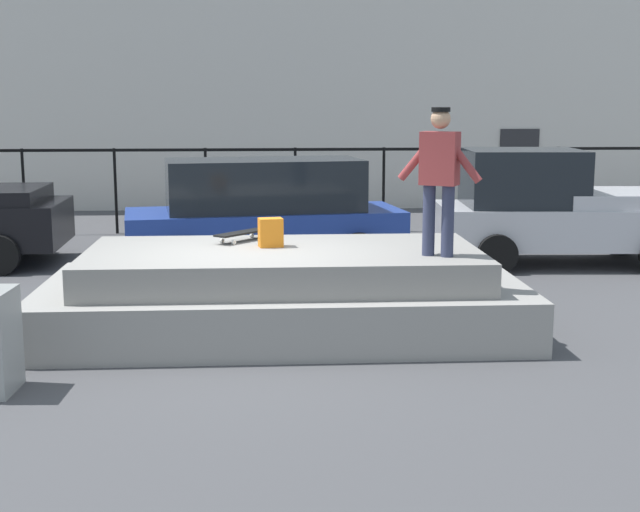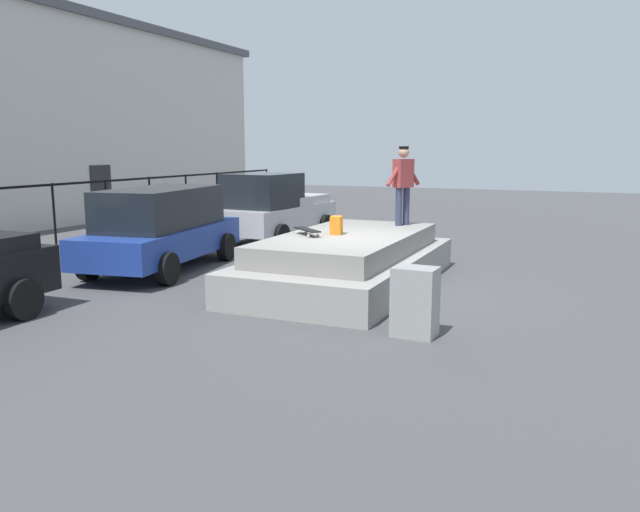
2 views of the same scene
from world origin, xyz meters
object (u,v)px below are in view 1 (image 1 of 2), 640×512
(backpack, at_px, (271,233))
(car_silver_pickup_far, at_px, (555,209))
(skateboarder, at_px, (439,171))
(skateboard, at_px, (243,233))
(car_blue_hatchback_mid, at_px, (264,210))

(backpack, bearing_deg, car_silver_pickup_far, -150.83)
(skateboarder, bearing_deg, car_silver_pickup_far, 57.81)
(skateboarder, height_order, backpack, skateboarder)
(skateboard, distance_m, car_blue_hatchback_mid, 3.58)
(skateboarder, xyz_separation_m, backpack, (-1.87, 0.75, -0.78))
(skateboarder, relative_size, skateboard, 2.18)
(skateboarder, xyz_separation_m, car_blue_hatchback_mid, (-1.95, 4.77, -1.01))
(car_blue_hatchback_mid, relative_size, car_silver_pickup_far, 1.10)
(backpack, relative_size, car_silver_pickup_far, 0.08)
(backpack, height_order, car_blue_hatchback_mid, car_blue_hatchback_mid)
(car_blue_hatchback_mid, distance_m, car_silver_pickup_far, 4.85)
(skateboard, relative_size, car_silver_pickup_far, 0.18)
(skateboarder, distance_m, car_blue_hatchback_mid, 5.25)
(car_silver_pickup_far, bearing_deg, skateboard, -146.36)
(backpack, bearing_deg, car_blue_hatchback_mid, -98.73)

